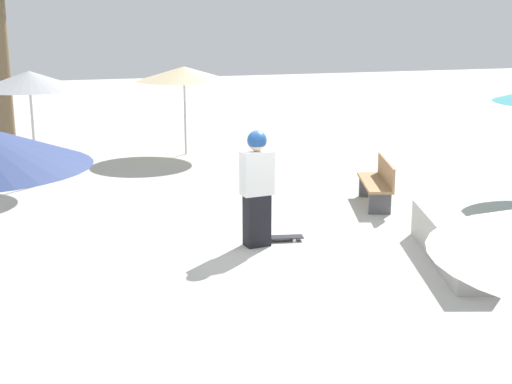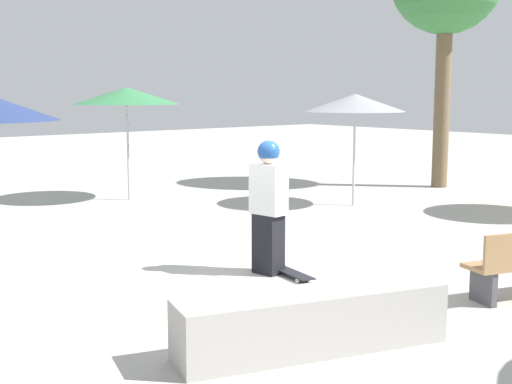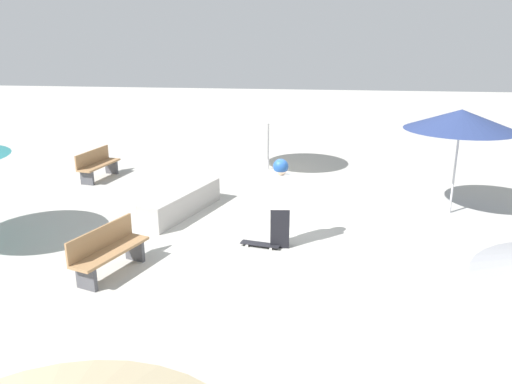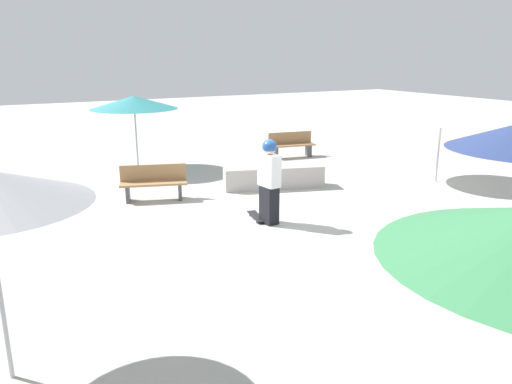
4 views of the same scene
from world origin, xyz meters
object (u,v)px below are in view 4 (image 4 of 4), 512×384
(skateboard, at_px, (256,216))
(shade_umbrella_teal, at_px, (134,102))
(concrete_ledge, at_px, (274,177))
(bench_far, at_px, (154,183))
(shade_umbrella_white, at_px, (442,112))
(skater_main, at_px, (269,179))
(bench_near, at_px, (291,145))

(skateboard, relative_size, shade_umbrella_teal, 0.31)
(concrete_ledge, distance_m, bench_far, 3.18)
(concrete_ledge, height_order, shade_umbrella_white, shade_umbrella_white)
(concrete_ledge, height_order, shade_umbrella_teal, shade_umbrella_teal)
(concrete_ledge, bearing_deg, bench_far, -7.96)
(bench_far, relative_size, shade_umbrella_teal, 0.63)
(skater_main, bearing_deg, concrete_ledge, -39.47)
(bench_far, bearing_deg, skater_main, 137.00)
(skater_main, xyz_separation_m, shade_umbrella_teal, (0.99, -6.41, 1.08))
(bench_near, height_order, shade_umbrella_teal, shade_umbrella_teal)
(bench_near, distance_m, shade_umbrella_white, 5.35)
(bench_near, bearing_deg, bench_far, 35.24)
(skater_main, height_order, shade_umbrella_white, shade_umbrella_white)
(skater_main, bearing_deg, shade_umbrella_teal, 1.92)
(skater_main, relative_size, concrete_ledge, 0.66)
(skater_main, height_order, skateboard, skater_main)
(concrete_ledge, height_order, bench_near, bench_near)
(bench_far, xyz_separation_m, shade_umbrella_teal, (-0.60, -3.53, 1.62))
(shade_umbrella_white, bearing_deg, skater_main, 8.25)
(skater_main, distance_m, skateboard, 0.99)
(bench_near, xyz_separation_m, shade_umbrella_white, (-1.72, 4.84, 1.50))
(concrete_ledge, xyz_separation_m, shade_umbrella_teal, (2.55, -3.97, 1.76))
(skater_main, bearing_deg, shade_umbrella_white, -88.58)
(concrete_ledge, bearing_deg, shade_umbrella_teal, -57.24)
(skater_main, xyz_separation_m, concrete_ledge, (-1.56, -2.44, -0.68))
(bench_far, height_order, shade_umbrella_white, shade_umbrella_white)
(skater_main, relative_size, shade_umbrella_teal, 0.68)
(shade_umbrella_teal, bearing_deg, shade_umbrella_white, 141.21)
(skater_main, distance_m, shade_umbrella_white, 6.06)
(concrete_ledge, bearing_deg, shade_umbrella_white, 160.00)
(concrete_ledge, distance_m, shade_umbrella_white, 4.92)
(concrete_ledge, bearing_deg, bench_near, -129.00)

